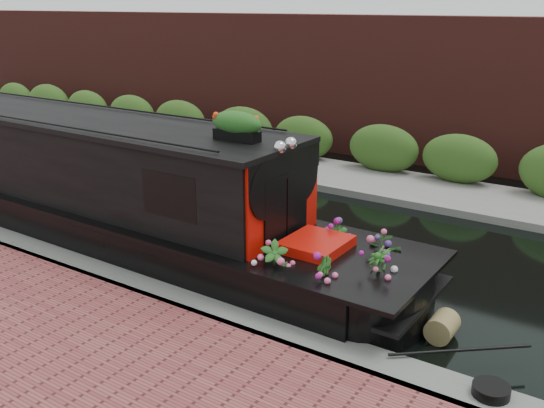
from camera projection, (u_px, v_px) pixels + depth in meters
The scene contains 8 objects.
ground at pixel (267, 234), 11.95m from camera, with size 80.00×80.00×0.00m, color black.
near_bank_coping at pixel (148, 298), 9.34m from camera, with size 40.00×0.60×0.50m, color slate.
far_bank_path at pixel (360, 183), 15.27m from camera, with size 40.00×2.40×0.34m, color gray.
far_hedge at pixel (375, 175), 15.98m from camera, with size 40.00×1.10×2.80m, color #32571D.
far_brick_wall at pixel (405, 159), 17.64m from camera, with size 40.00×1.00×8.00m, color #54221C.
narrowboat at pixel (90, 192), 11.57m from camera, with size 12.87×2.39×3.02m.
rope_fender at pixel (442, 327), 8.16m from camera, with size 0.37×0.37×0.45m, color olive.
coiled_mooring_rope at pixel (491, 390), 6.62m from camera, with size 0.41×0.41×0.12m, color black.
Camera 1 is at (6.24, -9.24, 4.34)m, focal length 40.00 mm.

